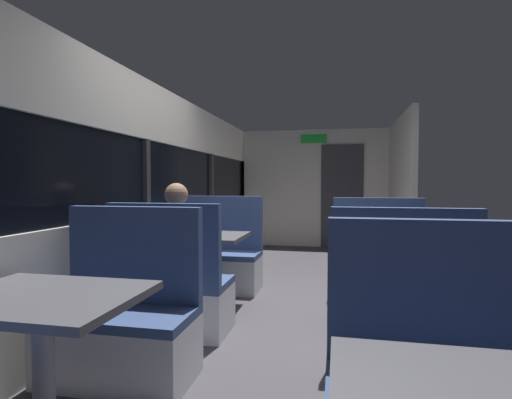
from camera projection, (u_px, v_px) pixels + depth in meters
The scene contains 14 objects.
ground_plane at pixel (287, 317), 3.75m from camera, with size 3.30×9.20×0.02m, color #423F44.
carriage_window_panel_left at pixel (144, 198), 4.00m from camera, with size 0.09×8.48×2.30m.
carriage_end_bulkhead at pixel (317, 189), 7.80m from camera, with size 2.90×0.11×2.30m.
carriage_aisle_panel_right at pixel (400, 190), 6.35m from camera, with size 0.08×2.40×2.30m, color beige.
dining_table_near_window at pixel (42, 315), 1.86m from camera, with size 0.90×0.70×0.74m.
bench_near_window_facing_entry at pixel (122, 327), 2.56m from camera, with size 0.95×0.50×1.10m.
dining_table_mid_window at pixel (200, 244), 4.00m from camera, with size 0.90×0.70×0.74m.
bench_mid_window_facing_end at pixel (172, 294), 3.33m from camera, with size 0.95×0.50×1.10m.
bench_mid_window_facing_entry at pixel (220, 261), 4.70m from camera, with size 0.95×0.50×1.10m.
dining_table_rear_aisle at pixel (388, 254), 3.44m from camera, with size 0.90×0.70×0.74m.
bench_rear_aisle_facing_end at pixel (399, 316), 2.77m from camera, with size 0.95×0.50×1.10m.
bench_rear_aisle_facing_entry at pixel (379, 272), 4.14m from camera, with size 0.95×0.50×1.10m.
seated_passenger at pixel (175, 267), 3.39m from camera, with size 0.47×0.55×1.26m.
coffee_cup_secondary at pixel (198, 230), 3.98m from camera, with size 0.07×0.07×0.09m.
Camera 1 is at (0.46, -3.69, 1.26)m, focal length 27.79 mm.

